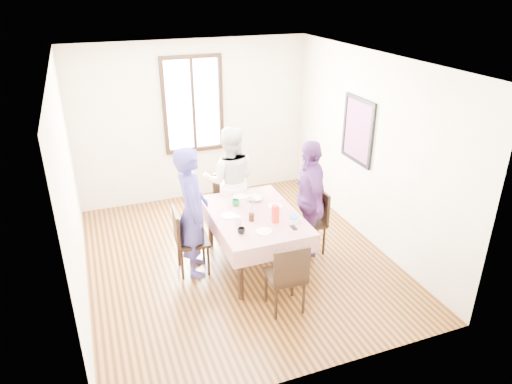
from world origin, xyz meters
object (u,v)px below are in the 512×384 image
chair_far (232,203)px  person_right (308,198)px  person_far (231,181)px  chair_left (192,241)px  dining_table (255,239)px  chair_near (285,275)px  chair_right (308,222)px  person_left (192,212)px

chair_far → person_right: (0.80, -0.96, 0.38)m
person_far → person_right: bearing=149.5°
chair_left → person_right: 1.66m
dining_table → chair_near: size_ratio=1.60×
chair_far → dining_table: bearing=80.8°
chair_near → person_right: person_right is taller
person_far → chair_right: bearing=150.3°
dining_table → chair_right: chair_right is taller
chair_left → person_far: size_ratio=0.55×
person_left → dining_table: bearing=-91.8°
chair_right → chair_far: size_ratio=1.00×
chair_near → person_right: bearing=55.4°
dining_table → person_left: 0.95m
chair_left → person_far: bearing=140.0°
chair_far → person_right: person_right is taller
chair_near → person_far: 2.02m
chair_near → chair_left: bearing=128.5°
person_left → person_right: bearing=-85.4°
dining_table → chair_right: 0.82m
dining_table → chair_near: (0.00, -1.00, 0.08)m
chair_far → chair_near: size_ratio=1.00×
dining_table → chair_left: chair_left is taller
dining_table → chair_near: 1.00m
dining_table → chair_far: bearing=90.0°
dining_table → chair_far: chair_far is taller
chair_near → person_far: size_ratio=0.55×
dining_table → person_right: person_right is taller
chair_far → person_left: size_ratio=0.52×
chair_right → person_far: bearing=40.6°
chair_left → person_left: person_left is taller
chair_left → chair_near: size_ratio=1.00×
chair_near → person_left: (-0.80, 1.14, 0.42)m
dining_table → person_right: bearing=3.3°
chair_near → person_left: size_ratio=0.52×
person_far → person_right: size_ratio=1.00×
chair_left → chair_right: size_ratio=1.00×
chair_left → chair_right: 1.64m
chair_left → chair_right: (1.64, -0.09, 0.00)m
chair_right → chair_near: same height
person_left → chair_left: bearing=97.9°
chair_far → chair_left: bearing=37.4°
chair_left → person_left: size_ratio=0.52×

